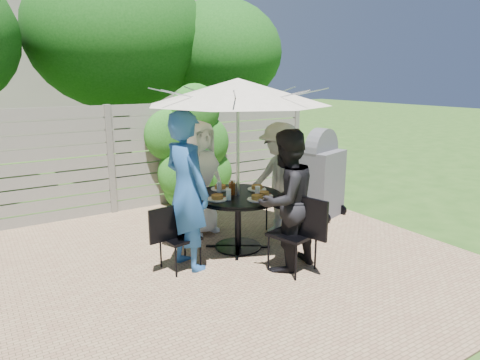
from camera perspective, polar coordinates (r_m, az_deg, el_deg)
backyard_envelope at (r=14.54m, az=-25.18°, el=13.63°), size 60.00×60.00×5.00m
patio_table at (r=5.74m, az=-0.27°, el=-4.17°), size 1.37×1.37×0.77m
umbrella at (r=5.46m, az=-0.29°, el=11.71°), size 2.74×2.74×2.27m
chair_back at (r=6.52m, az=-6.07°, el=-4.52°), size 0.49×0.66×0.88m
person_back at (r=6.26m, az=-5.46°, el=0.25°), size 0.91×0.68×1.69m
chair_left at (r=5.27m, az=-8.08°, el=-9.29°), size 0.62×0.45×0.83m
person_left at (r=5.11m, az=-7.11°, el=-1.53°), size 0.58×0.78×1.93m
chair_front at (r=5.20m, az=7.11°, el=-9.09°), size 0.57×0.74×0.96m
person_front at (r=5.09m, az=6.11°, el=-2.81°), size 0.94×0.79×1.71m
chair_right at (r=6.48m, az=6.01°, el=-4.60°), size 0.68×0.50×0.90m
person_right at (r=6.23m, az=5.32°, el=0.03°), size 0.81×1.17×1.66m
plate_back at (r=5.92m, az=-2.65°, el=-1.03°), size 0.26×0.26×0.06m
plate_left at (r=5.43m, az=-3.06°, el=-2.38°), size 0.26×0.26×0.06m
plate_front at (r=5.41m, az=2.32°, el=-2.43°), size 0.26×0.26×0.06m
plate_right at (r=5.90m, az=2.28°, el=-1.07°), size 0.26×0.26×0.06m
plate_extra at (r=5.58m, az=3.18°, el=-1.96°), size 0.24×0.24×0.06m
glass_back at (r=5.77m, az=-2.80°, el=-0.95°), size 0.07×0.07×0.14m
glass_left at (r=5.41m, az=-1.53°, el=-1.95°), size 0.07×0.07×0.14m
glass_front at (r=5.54m, az=2.35°, el=-1.56°), size 0.07×0.07×0.14m
syrup_jug at (r=5.64m, az=-1.07°, el=-1.17°), size 0.09×0.09×0.16m
coffee_cup at (r=5.87m, az=-1.02°, el=-0.78°), size 0.08×0.08×0.12m
bbq_grill at (r=7.18m, az=10.65°, el=0.41°), size 0.86×0.75×1.48m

